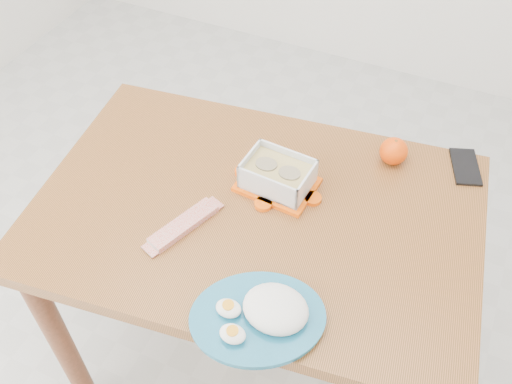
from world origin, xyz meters
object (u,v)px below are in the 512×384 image
at_px(food_container, 278,175).
at_px(smartphone, 465,167).
at_px(rice_plate, 263,314).
at_px(orange_fruit, 394,151).
at_px(dining_table, 256,238).

xyz_separation_m(food_container, smartphone, (0.42, 0.26, -0.04)).
bearing_deg(smartphone, rice_plate, -134.91).
bearing_deg(smartphone, food_container, -167.37).
bearing_deg(smartphone, orange_fruit, 177.63).
bearing_deg(food_container, smartphone, 36.33).
distance_m(rice_plate, smartphone, 0.69).
distance_m(orange_fruit, smartphone, 0.19).
distance_m(dining_table, food_container, 0.18).
relative_size(dining_table, smartphone, 8.77).
bearing_deg(dining_table, rice_plate, -69.76).
distance_m(dining_table, orange_fruit, 0.42).
relative_size(dining_table, rice_plate, 3.06).
relative_size(rice_plate, smartphone, 2.86).
xyz_separation_m(food_container, orange_fruit, (0.24, 0.21, -0.00)).
bearing_deg(orange_fruit, dining_table, -130.57).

